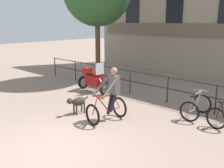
{
  "coord_description": "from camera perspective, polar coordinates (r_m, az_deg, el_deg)",
  "views": [
    {
      "loc": [
        5.16,
        -3.3,
        3.13
      ],
      "look_at": [
        -0.72,
        2.86,
        1.05
      ],
      "focal_mm": 42.0,
      "sensor_mm": 36.0,
      "label": 1
    }
  ],
  "objects": [
    {
      "name": "ground_plane",
      "position": [
        6.87,
        -12.58,
        -13.7
      ],
      "size": [
        60.0,
        60.0,
        0.0
      ],
      "primitive_type": "plane",
      "color": "gray"
    },
    {
      "name": "parked_motorcycle",
      "position": [
        11.71,
        -4.07,
        1.03
      ],
      "size": [
        1.61,
        0.68,
        1.35
      ],
      "rotation": [
        0.0,
        0.0,
        1.53
      ],
      "color": "black",
      "rests_on": "ground_plane"
    },
    {
      "name": "dog",
      "position": [
        9.0,
        -7.57,
        -3.89
      ],
      "size": [
        0.31,
        0.9,
        0.61
      ],
      "rotation": [
        0.0,
        0.0,
        -0.1
      ],
      "color": "#332D28",
      "rests_on": "ground_plane"
    },
    {
      "name": "cyclist_with_bike",
      "position": [
        8.26,
        -0.49,
        -2.91
      ],
      "size": [
        0.79,
        1.23,
        1.7
      ],
      "rotation": [
        0.0,
        0.0,
        -0.1
      ],
      "color": "black",
      "rests_on": "ground_plane"
    },
    {
      "name": "canal_railing",
      "position": [
        10.23,
        12.05,
        -0.27
      ],
      "size": [
        15.05,
        0.05,
        1.05
      ],
      "color": "#232326",
      "rests_on": "ground_plane"
    },
    {
      "name": "parked_bicycle_near_lamp",
      "position": [
        9.08,
        17.81,
        -4.72
      ],
      "size": [
        0.74,
        1.15,
        0.86
      ],
      "rotation": [
        0.0,
        0.0,
        3.21
      ],
      "color": "black",
      "rests_on": "ground_plane"
    }
  ]
}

